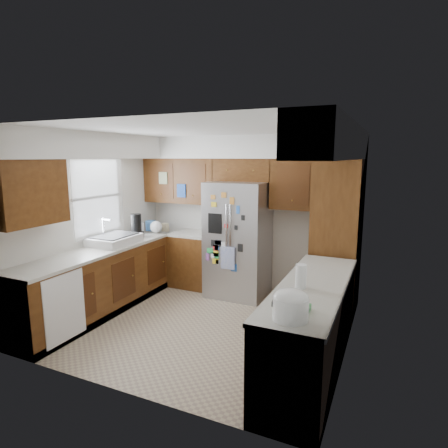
% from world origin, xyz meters
% --- Properties ---
extents(floor, '(3.60, 3.60, 0.00)m').
position_xyz_m(floor, '(0.00, 0.00, 0.00)').
color(floor, tan).
rests_on(floor, ground).
extents(room_shell, '(3.64, 3.24, 2.52)m').
position_xyz_m(room_shell, '(-0.11, 0.36, 1.82)').
color(room_shell, silver).
rests_on(room_shell, ground).
extents(left_counter_run, '(1.36, 3.20, 0.92)m').
position_xyz_m(left_counter_run, '(-1.36, 0.03, 0.43)').
color(left_counter_run, '#44230D').
rests_on(left_counter_run, ground).
extents(right_counter_run, '(0.63, 2.25, 0.92)m').
position_xyz_m(right_counter_run, '(1.50, -0.47, 0.42)').
color(right_counter_run, '#44230D').
rests_on(right_counter_run, ground).
extents(pantry, '(0.60, 0.90, 2.15)m').
position_xyz_m(pantry, '(1.50, 1.15, 1.07)').
color(pantry, '#44230D').
rests_on(pantry, ground).
extents(fridge, '(0.90, 0.79, 1.80)m').
position_xyz_m(fridge, '(-0.00, 1.20, 0.90)').
color(fridge, '#9A9A9F').
rests_on(fridge, ground).
extents(bridge_cabinet, '(0.96, 0.34, 0.35)m').
position_xyz_m(bridge_cabinet, '(0.00, 1.43, 1.98)').
color(bridge_cabinet, '#44230D').
rests_on(bridge_cabinet, fridge).
extents(fridge_top_items, '(0.82, 0.35, 0.28)m').
position_xyz_m(fridge_top_items, '(-0.09, 1.42, 2.28)').
color(fridge_top_items, '#1C3DBD').
rests_on(fridge_top_items, bridge_cabinet).
extents(sink_assembly, '(0.52, 0.70, 0.37)m').
position_xyz_m(sink_assembly, '(-1.50, 0.10, 0.99)').
color(sink_assembly, white).
rests_on(sink_assembly, left_counter_run).
extents(left_counter_clutter, '(0.37, 0.84, 0.38)m').
position_xyz_m(left_counter_clutter, '(-1.48, 0.83, 1.05)').
color(left_counter_clutter, black).
rests_on(left_counter_clutter, left_counter_run).
extents(rice_cooker, '(0.29, 0.28, 0.25)m').
position_xyz_m(rice_cooker, '(1.50, -1.38, 1.05)').
color(rice_cooker, white).
rests_on(rice_cooker, right_counter_run).
extents(paper_towel, '(0.10, 0.10, 0.24)m').
position_xyz_m(paper_towel, '(1.41, -0.63, 1.04)').
color(paper_towel, white).
rests_on(paper_towel, right_counter_run).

